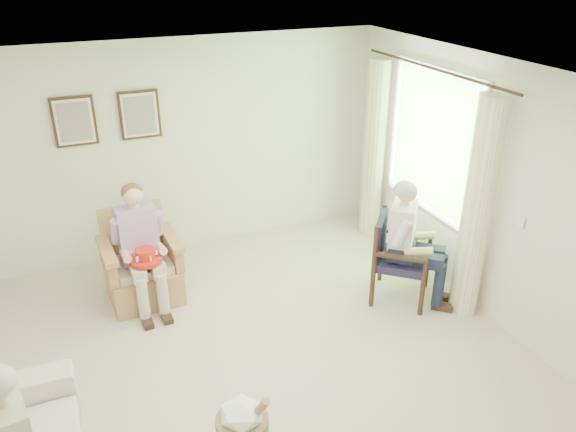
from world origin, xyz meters
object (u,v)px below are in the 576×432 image
object	(u,v)px
person_dark	(409,236)
red_hat	(146,257)
wicker_armchair	(142,271)
wood_armchair	(398,252)
hatbox	(243,426)
person_wicker	(140,240)

from	to	relation	value
person_dark	red_hat	bearing A→B (deg)	112.49
wicker_armchair	person_dark	xyz separation A→B (m)	(2.58, -1.17, 0.47)
wood_armchair	hatbox	distance (m)	2.67
wicker_armchair	person_dark	world-z (taller)	person_dark
wood_armchair	hatbox	bearing A→B (deg)	162.38
person_dark	hatbox	xyz separation A→B (m)	(-2.26, -1.25, -0.56)
red_hat	person_dark	bearing A→B (deg)	-18.02
wood_armchair	red_hat	world-z (taller)	wood_armchair
wicker_armchair	person_dark	bearing A→B (deg)	-27.56
wicker_armchair	person_wicker	bearing A→B (deg)	-93.12
wicker_armchair	hatbox	world-z (taller)	wicker_armchair
wicker_armchair	person_wicker	size ratio (longest dim) A/B	0.74
wicker_armchair	hatbox	size ratio (longest dim) A/B	1.66
person_dark	wood_armchair	bearing A→B (deg)	40.52
person_wicker	red_hat	size ratio (longest dim) A/B	4.01
person_dark	red_hat	xyz separation A→B (m)	(-2.57, 0.84, -0.12)
wicker_armchair	wood_armchair	xyz separation A→B (m)	(2.58, -1.02, 0.20)
person_wicker	person_dark	world-z (taller)	person_dark
hatbox	wood_armchair	bearing A→B (deg)	31.86
wicker_armchair	wood_armchair	size ratio (longest dim) A/B	1.05
wood_armchair	hatbox	world-z (taller)	wood_armchair
wood_armchair	person_dark	size ratio (longest dim) A/B	0.69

